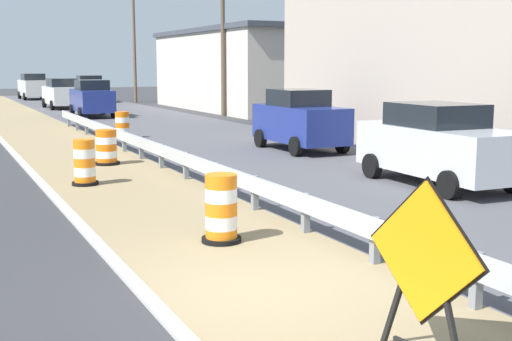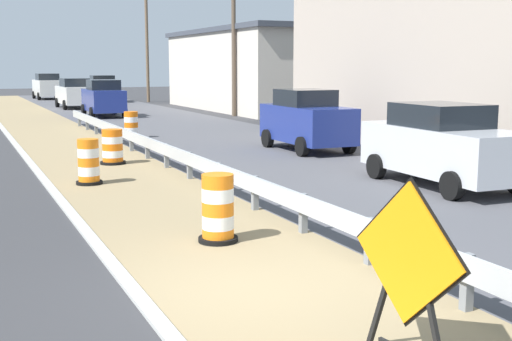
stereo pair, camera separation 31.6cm
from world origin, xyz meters
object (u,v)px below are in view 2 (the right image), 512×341
object	(u,v)px
utility_pole_far	(147,40)
traffic_barrel_mid	(113,148)
car_lead_far_lane	(74,93)
car_distant_a	(443,145)
car_trailing_far_lane	(103,98)
traffic_barrel_far	(131,126)
car_lead_near_lane	(47,86)
car_mid_far_lane	(103,89)
traffic_barrel_close	(89,164)
utility_pole_mid	(234,30)
utility_pole_near	(414,21)
warning_sign_diamond	(407,262)
car_trailing_near_lane	(307,120)
traffic_barrel_nearest	(218,211)

from	to	relation	value
utility_pole_far	traffic_barrel_mid	bearing A→B (deg)	-107.10
car_lead_far_lane	car_distant_a	xyz separation A→B (m)	(3.21, -33.65, -0.02)
traffic_barrel_mid	car_distant_a	world-z (taller)	car_distant_a
car_trailing_far_lane	utility_pole_far	world-z (taller)	utility_pole_far
traffic_barrel_far	car_lead_near_lane	world-z (taller)	car_lead_near_lane
traffic_barrel_far	traffic_barrel_mid	bearing A→B (deg)	-108.27
traffic_barrel_mid	car_lead_far_lane	world-z (taller)	car_lead_far_lane
car_mid_far_lane	car_trailing_far_lane	world-z (taller)	car_mid_far_lane
car_distant_a	utility_pole_far	size ratio (longest dim) A/B	0.50
traffic_barrel_far	car_lead_near_lane	bearing A→B (deg)	88.31
traffic_barrel_mid	car_mid_far_lane	distance (m)	34.36
traffic_barrel_close	utility_pole_mid	size ratio (longest dim) A/B	0.12
utility_pole_near	traffic_barrel_far	bearing A→B (deg)	134.15
warning_sign_diamond	traffic_barrel_far	bearing A→B (deg)	-104.81
car_lead_near_lane	car_trailing_near_lane	distance (m)	39.82
traffic_barrel_far	car_mid_far_lane	distance (m)	27.32
car_lead_near_lane	car_trailing_near_lane	bearing A→B (deg)	-176.50
traffic_barrel_close	traffic_barrel_nearest	bearing A→B (deg)	-81.56
traffic_barrel_nearest	traffic_barrel_close	xyz separation A→B (m)	(-0.94, 6.35, -0.01)
traffic_barrel_mid	traffic_barrel_far	bearing A→B (deg)	71.73
car_trailing_near_lane	traffic_barrel_mid	bearing A→B (deg)	-85.28
warning_sign_diamond	utility_pole_far	size ratio (longest dim) A/B	0.20
traffic_barrel_mid	car_lead_near_lane	xyz separation A→B (m)	(3.21, 40.12, 0.63)
traffic_barrel_nearest	utility_pole_near	distance (m)	13.74
car_trailing_far_lane	traffic_barrel_nearest	bearing A→B (deg)	173.48
warning_sign_diamond	car_trailing_far_lane	distance (m)	33.31
car_mid_far_lane	utility_pole_mid	xyz separation A→B (m)	(3.81, -17.91, 3.80)
utility_pole_near	utility_pole_far	distance (m)	33.14
car_distant_a	utility_pole_far	distance (m)	39.19
traffic_barrel_mid	car_trailing_near_lane	world-z (taller)	car_trailing_near_lane
traffic_barrel_far	car_trailing_far_lane	size ratio (longest dim) A/B	0.24
traffic_barrel_nearest	utility_pole_near	bearing A→B (deg)	39.10
traffic_barrel_close	utility_pole_mid	bearing A→B (deg)	58.23
car_trailing_near_lane	car_lead_far_lane	distance (m)	26.54
car_lead_far_lane	car_mid_far_lane	size ratio (longest dim) A/B	1.15
car_mid_far_lane	car_trailing_far_lane	bearing A→B (deg)	-9.28
utility_pole_near	utility_pole_far	world-z (taller)	utility_pole_far
car_mid_far_lane	utility_pole_far	size ratio (longest dim) A/B	0.44
traffic_barrel_mid	car_lead_far_lane	xyz separation A→B (m)	(3.30, 26.78, 0.55)
warning_sign_diamond	traffic_barrel_close	size ratio (longest dim) A/B	1.67
warning_sign_diamond	car_mid_far_lane	xyz separation A→B (m)	(6.96, 48.20, 0.01)
traffic_barrel_nearest	car_mid_far_lane	distance (m)	43.74
traffic_barrel_nearest	car_lead_far_lane	xyz separation A→B (m)	(3.63, 36.26, 0.50)
traffic_barrel_far	car_trailing_far_lane	bearing A→B (deg)	83.54
traffic_barrel_mid	utility_pole_mid	world-z (taller)	utility_pole_mid
car_lead_far_lane	traffic_barrel_mid	bearing A→B (deg)	172.08
traffic_barrel_close	car_trailing_far_lane	size ratio (longest dim) A/B	0.25
warning_sign_diamond	traffic_barrel_nearest	xyz separation A→B (m)	(-0.01, 5.01, -0.51)
car_trailing_near_lane	car_distant_a	world-z (taller)	car_trailing_near_lane
traffic_barrel_close	car_mid_far_lane	distance (m)	37.68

